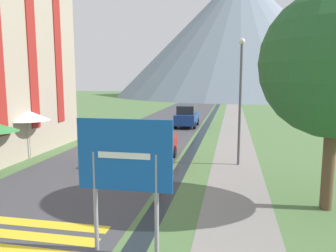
{
  "coord_description": "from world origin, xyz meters",
  "views": [
    {
      "loc": [
        3.37,
        -3.21,
        3.99
      ],
      "look_at": [
        0.76,
        10.0,
        2.05
      ],
      "focal_mm": 35.0,
      "sensor_mm": 36.0,
      "label": 1
    }
  ],
  "objects_px": {
    "cafe_chair_far_left": "(7,154)",
    "tree_by_path": "(336,64)",
    "road_sign": "(125,166)",
    "cafe_umbrella_rear_white": "(28,116)",
    "parked_car_near": "(150,145)",
    "parked_car_far": "(187,116)",
    "streetlamp": "(240,92)"
  },
  "relations": [
    {
      "from": "streetlamp",
      "to": "parked_car_near",
      "type": "bearing_deg",
      "value": -171.03
    },
    {
      "from": "road_sign",
      "to": "cafe_umbrella_rear_white",
      "type": "distance_m",
      "value": 10.81
    },
    {
      "from": "parked_car_near",
      "to": "parked_car_far",
      "type": "height_order",
      "value": "same"
    },
    {
      "from": "cafe_umbrella_rear_white",
      "to": "streetlamp",
      "type": "distance_m",
      "value": 10.35
    },
    {
      "from": "tree_by_path",
      "to": "parked_car_far",
      "type": "bearing_deg",
      "value": 111.81
    },
    {
      "from": "cafe_chair_far_left",
      "to": "cafe_umbrella_rear_white",
      "type": "bearing_deg",
      "value": 78.41
    },
    {
      "from": "parked_car_near",
      "to": "cafe_umbrella_rear_white",
      "type": "relative_size",
      "value": 1.81
    },
    {
      "from": "road_sign",
      "to": "tree_by_path",
      "type": "xyz_separation_m",
      "value": [
        5.24,
        3.69,
        2.35
      ]
    },
    {
      "from": "tree_by_path",
      "to": "parked_car_near",
      "type": "bearing_deg",
      "value": 147.61
    },
    {
      "from": "parked_car_far",
      "to": "tree_by_path",
      "type": "distance_m",
      "value": 18.19
    },
    {
      "from": "road_sign",
      "to": "parked_car_far",
      "type": "relative_size",
      "value": 0.82
    },
    {
      "from": "road_sign",
      "to": "parked_car_near",
      "type": "bearing_deg",
      "value": 100.36
    },
    {
      "from": "parked_car_far",
      "to": "streetlamp",
      "type": "relative_size",
      "value": 0.66
    },
    {
      "from": "road_sign",
      "to": "parked_car_far",
      "type": "xyz_separation_m",
      "value": [
        -1.4,
        20.26,
        -1.17
      ]
    },
    {
      "from": "cafe_umbrella_rear_white",
      "to": "tree_by_path",
      "type": "distance_m",
      "value": 13.62
    },
    {
      "from": "road_sign",
      "to": "parked_car_near",
      "type": "height_order",
      "value": "road_sign"
    },
    {
      "from": "road_sign",
      "to": "tree_by_path",
      "type": "distance_m",
      "value": 6.82
    },
    {
      "from": "parked_car_near",
      "to": "cafe_chair_far_left",
      "type": "relative_size",
      "value": 5.22
    },
    {
      "from": "parked_car_near",
      "to": "tree_by_path",
      "type": "bearing_deg",
      "value": -32.39
    },
    {
      "from": "road_sign",
      "to": "tree_by_path",
      "type": "bearing_deg",
      "value": 35.14
    },
    {
      "from": "cafe_chair_far_left",
      "to": "parked_car_near",
      "type": "bearing_deg",
      "value": 18.94
    },
    {
      "from": "cafe_chair_far_left",
      "to": "tree_by_path",
      "type": "bearing_deg",
      "value": -5.42
    },
    {
      "from": "parked_car_near",
      "to": "tree_by_path",
      "type": "relative_size",
      "value": 0.67
    },
    {
      "from": "tree_by_path",
      "to": "cafe_umbrella_rear_white",
      "type": "bearing_deg",
      "value": 162.62
    },
    {
      "from": "cafe_umbrella_rear_white",
      "to": "cafe_chair_far_left",
      "type": "bearing_deg",
      "value": -108.19
    },
    {
      "from": "parked_car_near",
      "to": "parked_car_far",
      "type": "relative_size",
      "value": 1.16
    },
    {
      "from": "cafe_chair_far_left",
      "to": "tree_by_path",
      "type": "xyz_separation_m",
      "value": [
        13.22,
        -2.81,
        3.92
      ]
    },
    {
      "from": "cafe_umbrella_rear_white",
      "to": "tree_by_path",
      "type": "bearing_deg",
      "value": -17.38
    },
    {
      "from": "cafe_chair_far_left",
      "to": "streetlamp",
      "type": "xyz_separation_m",
      "value": [
        10.64,
        2.08,
        2.87
      ]
    },
    {
      "from": "cafe_chair_far_left",
      "to": "tree_by_path",
      "type": "distance_m",
      "value": 14.07
    },
    {
      "from": "parked_car_far",
      "to": "cafe_umbrella_rear_white",
      "type": "relative_size",
      "value": 1.56
    },
    {
      "from": "road_sign",
      "to": "cafe_chair_far_left",
      "type": "xyz_separation_m",
      "value": [
        -7.98,
        6.5,
        -1.57
      ]
    }
  ]
}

